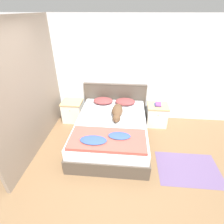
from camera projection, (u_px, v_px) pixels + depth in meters
The scene contains 13 objects.
ground_plane at pixel (101, 175), 3.19m from camera, with size 16.00×16.00×0.00m, color brown.
wall_back at pixel (111, 71), 4.36m from camera, with size 9.00×0.06×2.55m.
wall_side_left at pixel (35, 85), 3.55m from camera, with size 0.06×3.10×2.55m.
bed at pixel (111, 131), 3.90m from camera, with size 1.55×2.08×0.54m.
headboard at pixel (115, 100), 4.68m from camera, with size 1.63×0.06×0.98m.
nightstand_left at pixel (73, 111), 4.63m from camera, with size 0.52×0.46×0.55m.
nightstand_right at pixel (157, 115), 4.46m from camera, with size 0.52×0.46×0.55m.
pillow_left at pixel (103, 101), 4.44m from camera, with size 0.50×0.37×0.13m.
pillow_right at pixel (125, 102), 4.39m from camera, with size 0.50×0.37×0.13m.
quilt at pixel (107, 139), 3.17m from camera, with size 1.39×0.66×0.11m.
dog at pixel (117, 112), 3.90m from camera, with size 0.24×0.75×0.21m.
book_stack at pixel (158, 104), 4.32m from camera, with size 0.17×0.23×0.04m.
rug at pixel (188, 169), 3.31m from camera, with size 1.15×0.84×0.00m.
Camera 1 is at (0.40, -2.12, 2.63)m, focal length 28.00 mm.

